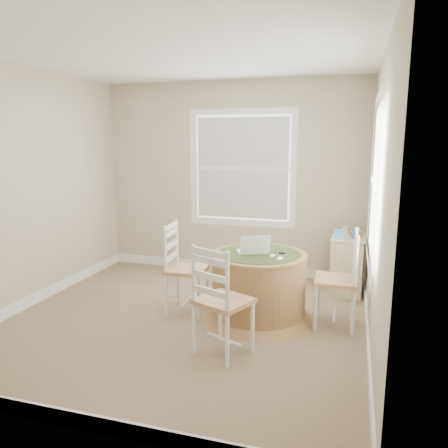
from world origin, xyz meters
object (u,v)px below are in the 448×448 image
(round_table, at_px, (259,283))
(chair_left, at_px, (187,269))
(chair_near, at_px, (224,301))
(corner_chest, at_px, (347,265))
(laptop, at_px, (253,250))
(chair_right, at_px, (336,280))

(round_table, relative_size, chair_left, 1.22)
(chair_left, xyz_separation_m, chair_near, (0.64, -0.78, 0.00))
(round_table, xyz_separation_m, corner_chest, (0.86, 1.07, -0.03))
(laptop, bearing_deg, chair_near, 61.19)
(laptop, bearing_deg, chair_right, 159.02)
(chair_left, bearing_deg, laptop, -91.45)
(round_table, bearing_deg, chair_near, -97.09)
(chair_left, distance_m, corner_chest, 1.98)
(round_table, height_order, corner_chest, round_table)
(chair_right, height_order, laptop, chair_right)
(chair_left, height_order, corner_chest, chair_left)
(laptop, bearing_deg, round_table, 164.83)
(chair_right, relative_size, laptop, 2.48)
(chair_near, distance_m, laptop, 0.85)
(laptop, bearing_deg, corner_chest, -154.08)
(laptop, xyz_separation_m, corner_chest, (0.92, 1.08, -0.37))
(laptop, bearing_deg, chair_left, -21.07)
(chair_left, distance_m, laptop, 0.75)
(chair_near, xyz_separation_m, laptop, (0.07, 0.81, 0.25))
(corner_chest, bearing_deg, laptop, -127.55)
(corner_chest, bearing_deg, chair_near, -114.80)
(chair_left, height_order, laptop, chair_left)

